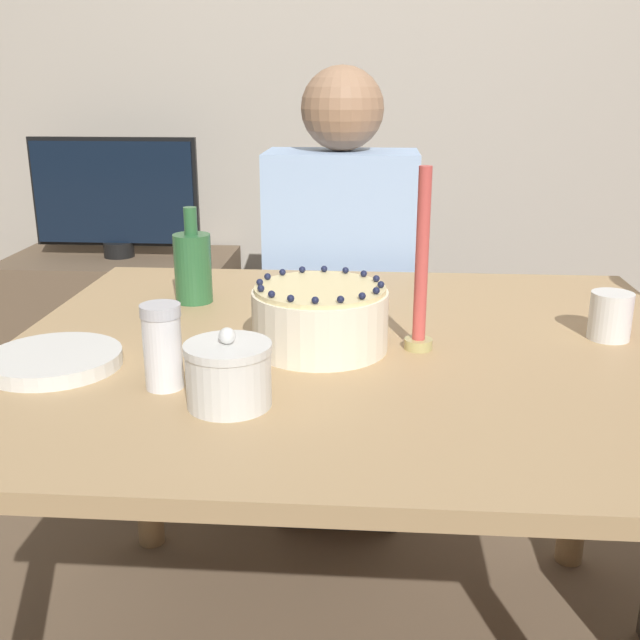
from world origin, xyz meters
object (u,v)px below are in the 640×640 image
at_px(cake, 320,318).
at_px(tv_monitor, 115,195).
at_px(bottle, 193,266).
at_px(sugar_bowl, 229,374).
at_px(candle, 421,276).
at_px(sugar_shaker, 163,346).
at_px(person_man_blue_shirt, 340,327).

bearing_deg(cake, tv_monitor, 122.96).
bearing_deg(bottle, cake, -43.31).
height_order(sugar_bowl, candle, candle).
xyz_separation_m(sugar_bowl, tv_monitor, (-0.65, 1.43, 0.04)).
distance_m(sugar_bowl, tv_monitor, 1.57).
relative_size(candle, bottle, 1.57).
distance_m(bottle, tv_monitor, 1.02).
xyz_separation_m(sugar_bowl, sugar_shaker, (-0.11, 0.06, 0.02)).
xyz_separation_m(sugar_shaker, candle, (0.39, 0.20, 0.06)).
bearing_deg(cake, person_man_blue_shirt, 89.89).
relative_size(person_man_blue_shirt, tv_monitor, 2.25).
bearing_deg(bottle, person_man_blue_shirt, 59.57).
bearing_deg(candle, sugar_shaker, -152.86).
xyz_separation_m(sugar_bowl, bottle, (-0.17, 0.52, 0.03)).
bearing_deg(cake, sugar_bowl, -114.24).
bearing_deg(sugar_shaker, bottle, 97.83).
relative_size(sugar_shaker, candle, 0.42).
relative_size(sugar_bowl, bottle, 0.63).
bearing_deg(tv_monitor, sugar_bowl, -65.49).
bearing_deg(candle, sugar_bowl, -137.54).
xyz_separation_m(sugar_bowl, person_man_blue_shirt, (0.11, 1.01, -0.26)).
xyz_separation_m(cake, bottle, (-0.29, 0.27, 0.02)).
bearing_deg(candle, cake, -176.66).
bearing_deg(candle, bottle, 150.39).
relative_size(sugar_bowl, candle, 0.40).
bearing_deg(cake, sugar_shaker, -139.25).
bearing_deg(candle, tv_monitor, 128.69).
distance_m(candle, bottle, 0.53).
distance_m(sugar_shaker, tv_monitor, 1.47).
height_order(sugar_shaker, tv_monitor, tv_monitor).
bearing_deg(sugar_shaker, cake, 40.75).
bearing_deg(bottle, sugar_shaker, -82.17).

